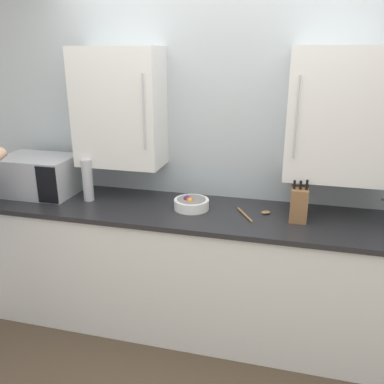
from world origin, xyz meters
name	(u,v)px	position (x,y,z in m)	size (l,w,h in m)	color
back_wall_tiled	(225,135)	(0.00, 1.08, 1.42)	(4.05, 0.44, 2.73)	#B2BCC1
counter_unit	(214,273)	(0.00, 0.75, 0.47)	(3.76, 0.68, 0.95)	white
microwave_oven	(34,176)	(-1.43, 0.78, 1.09)	(0.57, 0.79, 0.29)	#B7BABF
knife_block	(299,204)	(0.56, 0.75, 1.06)	(0.11, 0.15, 0.28)	brown
fruit_bowl	(191,203)	(-0.17, 0.77, 0.99)	(0.25, 0.25, 0.10)	white
thermos_flask	(88,180)	(-0.96, 0.75, 1.10)	(0.08, 0.08, 0.31)	#B7BABF
wooden_spoon	(255,213)	(0.27, 0.77, 0.96)	(0.24, 0.22, 0.02)	#A37547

